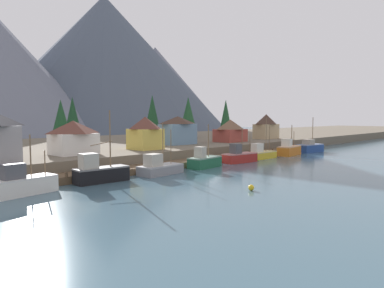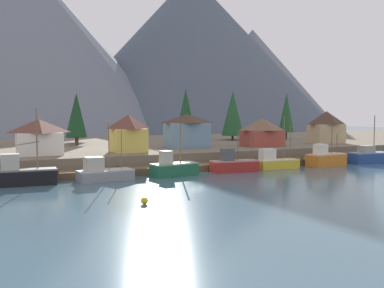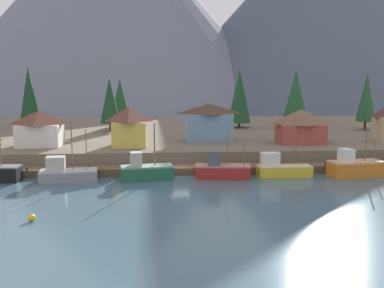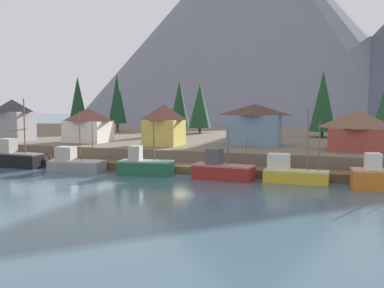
{
  "view_description": "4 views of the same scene",
  "coord_description": "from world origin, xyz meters",
  "px_view_note": "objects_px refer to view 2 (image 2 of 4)",
  "views": [
    {
      "loc": [
        -49.14,
        -42.82,
        8.59
      ],
      "look_at": [
        -1.86,
        3.62,
        3.58
      ],
      "focal_mm": 33.88,
      "sensor_mm": 36.0,
      "label": 1
    },
    {
      "loc": [
        -28.51,
        -58.62,
        8.85
      ],
      "look_at": [
        0.43,
        2.38,
        4.1
      ],
      "focal_mm": 41.1,
      "sensor_mm": 36.0,
      "label": 2
    },
    {
      "loc": [
        -3.03,
        -61.36,
        13.43
      ],
      "look_at": [
        1.74,
        1.6,
        4.04
      ],
      "focal_mm": 43.92,
      "sensor_mm": 36.0,
      "label": 3
    },
    {
      "loc": [
        20.34,
        -54.72,
        9.27
      ],
      "look_at": [
        0.07,
        2.6,
        3.61
      ],
      "focal_mm": 44.37,
      "sensor_mm": 36.0,
      "label": 4
    }
  ],
  "objects_px": {
    "fishing_boat_green": "(173,168)",
    "fishing_boat_orange": "(326,159)",
    "house_yellow": "(128,133)",
    "fishing_boat_grey": "(103,173)",
    "fishing_boat_red": "(233,164)",
    "house_white": "(39,137)",
    "fishing_boat_yellow": "(275,162)",
    "fishing_boat_blue": "(369,156)",
    "conifer_near_right": "(233,113)",
    "channel_buoy": "(144,201)",
    "fishing_boat_black": "(24,174)",
    "house_blue": "(187,130)",
    "conifer_mid_left": "(76,117)",
    "conifer_mid_right": "(77,115)",
    "conifer_near_left": "(286,112)",
    "house_tan": "(326,127)",
    "house_red": "(262,132)",
    "conifer_back_left": "(186,112)"
  },
  "relations": [
    {
      "from": "fishing_boat_red",
      "to": "fishing_boat_blue",
      "type": "xyz_separation_m",
      "value": [
        27.78,
        -0.31,
        0.05
      ]
    },
    {
      "from": "house_red",
      "to": "conifer_back_left",
      "type": "bearing_deg",
      "value": 105.27
    },
    {
      "from": "channel_buoy",
      "to": "conifer_mid_right",
      "type": "bearing_deg",
      "value": 86.75
    },
    {
      "from": "fishing_boat_red",
      "to": "conifer_near_right",
      "type": "distance_m",
      "value": 39.29
    },
    {
      "from": "fishing_boat_yellow",
      "to": "fishing_boat_orange",
      "type": "xyz_separation_m",
      "value": [
        9.68,
        -0.75,
        0.18
      ]
    },
    {
      "from": "conifer_mid_right",
      "to": "conifer_back_left",
      "type": "bearing_deg",
      "value": 10.98
    },
    {
      "from": "conifer_near_right",
      "to": "house_tan",
      "type": "bearing_deg",
      "value": -58.1
    },
    {
      "from": "fishing_boat_red",
      "to": "fishing_boat_yellow",
      "type": "relative_size",
      "value": 0.88
    },
    {
      "from": "fishing_boat_grey",
      "to": "fishing_boat_orange",
      "type": "relative_size",
      "value": 1.05
    },
    {
      "from": "house_blue",
      "to": "channel_buoy",
      "type": "distance_m",
      "value": 39.81
    },
    {
      "from": "house_yellow",
      "to": "fishing_boat_grey",
      "type": "bearing_deg",
      "value": -120.3
    },
    {
      "from": "fishing_boat_yellow",
      "to": "channel_buoy",
      "type": "xyz_separation_m",
      "value": [
        -28.08,
        -17.27,
        -0.72
      ]
    },
    {
      "from": "fishing_boat_black",
      "to": "fishing_boat_green",
      "type": "bearing_deg",
      "value": 2.39
    },
    {
      "from": "fishing_boat_green",
      "to": "conifer_near_left",
      "type": "height_order",
      "value": "conifer_near_left"
    },
    {
      "from": "fishing_boat_orange",
      "to": "fishing_boat_green",
      "type": "bearing_deg",
      "value": 171.79
    },
    {
      "from": "fishing_boat_black",
      "to": "fishing_boat_yellow",
      "type": "distance_m",
      "value": 37.71
    },
    {
      "from": "fishing_boat_grey",
      "to": "conifer_mid_left",
      "type": "height_order",
      "value": "conifer_mid_left"
    },
    {
      "from": "house_blue",
      "to": "conifer_mid_left",
      "type": "xyz_separation_m",
      "value": [
        -16.13,
        22.24,
        2.43
      ]
    },
    {
      "from": "house_tan",
      "to": "house_yellow",
      "type": "relative_size",
      "value": 1.22
    },
    {
      "from": "fishing_boat_black",
      "to": "conifer_near_right",
      "type": "xyz_separation_m",
      "value": [
        49.16,
        32.91,
        7.53
      ]
    },
    {
      "from": "fishing_boat_black",
      "to": "fishing_boat_green",
      "type": "xyz_separation_m",
      "value": [
        19.76,
        -0.41,
        -0.23
      ]
    },
    {
      "from": "house_blue",
      "to": "house_red",
      "type": "bearing_deg",
      "value": -12.43
    },
    {
      "from": "conifer_near_right",
      "to": "conifer_back_left",
      "type": "relative_size",
      "value": 0.98
    },
    {
      "from": "fishing_boat_yellow",
      "to": "channel_buoy",
      "type": "relative_size",
      "value": 11.95
    },
    {
      "from": "fishing_boat_yellow",
      "to": "conifer_mid_right",
      "type": "height_order",
      "value": "conifer_mid_right"
    },
    {
      "from": "fishing_boat_blue",
      "to": "conifer_near_right",
      "type": "height_order",
      "value": "conifer_near_right"
    },
    {
      "from": "fishing_boat_red",
      "to": "conifer_back_left",
      "type": "distance_m",
      "value": 37.98
    },
    {
      "from": "house_blue",
      "to": "conifer_back_left",
      "type": "relative_size",
      "value": 0.66
    },
    {
      "from": "house_white",
      "to": "channel_buoy",
      "type": "distance_m",
      "value": 31.37
    },
    {
      "from": "fishing_boat_green",
      "to": "house_white",
      "type": "relative_size",
      "value": 1.08
    },
    {
      "from": "fishing_boat_grey",
      "to": "house_yellow",
      "type": "distance_m",
      "value": 15.28
    },
    {
      "from": "fishing_boat_orange",
      "to": "fishing_boat_red",
      "type": "bearing_deg",
      "value": 171.16
    },
    {
      "from": "house_red",
      "to": "house_tan",
      "type": "distance_m",
      "value": 16.54
    },
    {
      "from": "conifer_near_left",
      "to": "conifer_back_left",
      "type": "relative_size",
      "value": 0.94
    },
    {
      "from": "channel_buoy",
      "to": "house_yellow",
      "type": "bearing_deg",
      "value": 75.7
    },
    {
      "from": "conifer_mid_right",
      "to": "channel_buoy",
      "type": "relative_size",
      "value": 14.77
    },
    {
      "from": "house_red",
      "to": "house_yellow",
      "type": "height_order",
      "value": "house_yellow"
    },
    {
      "from": "house_white",
      "to": "house_red",
      "type": "bearing_deg",
      "value": 0.52
    },
    {
      "from": "fishing_boat_green",
      "to": "house_tan",
      "type": "xyz_separation_m",
      "value": [
        41.09,
        14.55,
        4.83
      ]
    },
    {
      "from": "house_yellow",
      "to": "house_white",
      "type": "bearing_deg",
      "value": 175.15
    },
    {
      "from": "conifer_mid_left",
      "to": "fishing_boat_red",
      "type": "bearing_deg",
      "value": -67.93
    },
    {
      "from": "house_blue",
      "to": "conifer_near_left",
      "type": "relative_size",
      "value": 0.7
    },
    {
      "from": "fishing_boat_black",
      "to": "house_white",
      "type": "xyz_separation_m",
      "value": [
        3.32,
        13.23,
        3.92
      ]
    },
    {
      "from": "fishing_boat_green",
      "to": "house_blue",
      "type": "xyz_separation_m",
      "value": [
        10.05,
        17.21,
        4.52
      ]
    },
    {
      "from": "fishing_boat_red",
      "to": "house_white",
      "type": "bearing_deg",
      "value": 158.83
    },
    {
      "from": "house_white",
      "to": "house_red",
      "type": "distance_m",
      "value": 41.01
    },
    {
      "from": "fishing_boat_black",
      "to": "fishing_boat_orange",
      "type": "relative_size",
      "value": 1.27
    },
    {
      "from": "conifer_mid_right",
      "to": "conifer_back_left",
      "type": "xyz_separation_m",
      "value": [
        25.91,
        5.03,
        0.56
      ]
    },
    {
      "from": "house_tan",
      "to": "conifer_mid_right",
      "type": "relative_size",
      "value": 0.72
    },
    {
      "from": "fishing_boat_green",
      "to": "fishing_boat_orange",
      "type": "bearing_deg",
      "value": -8.19
    }
  ]
}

